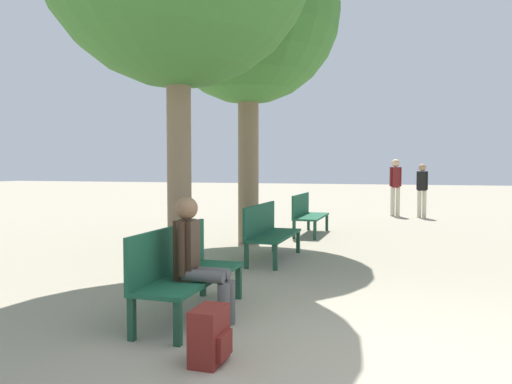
{
  "coord_description": "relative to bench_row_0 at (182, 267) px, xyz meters",
  "views": [
    {
      "loc": [
        0.25,
        -3.75,
        1.51
      ],
      "look_at": [
        -3.12,
        7.22,
        0.93
      ],
      "focal_mm": 35.0,
      "sensor_mm": 36.0,
      "label": 1
    }
  ],
  "objects": [
    {
      "name": "ground_plane",
      "position": [
        1.92,
        -0.78,
        -0.5
      ],
      "size": [
        80.0,
        80.0,
        0.0
      ],
      "primitive_type": "plane",
      "color": "gray"
    },
    {
      "name": "backpack",
      "position": [
        0.73,
        -1.04,
        -0.29
      ],
      "size": [
        0.25,
        0.35,
        0.43
      ],
      "color": "maroon",
      "rests_on": "ground_plane"
    },
    {
      "name": "pedestrian_mid",
      "position": [
        2.55,
        10.95,
        0.42
      ],
      "size": [
        0.32,
        0.25,
        1.6
      ],
      "color": "beige",
      "rests_on": "ground_plane"
    },
    {
      "name": "bench_row_2",
      "position": [
        0.0,
        6.4,
        0.0
      ],
      "size": [
        0.53,
        1.66,
        0.9
      ],
      "color": "#195138",
      "rests_on": "ground_plane"
    },
    {
      "name": "person_seated",
      "position": [
        0.24,
        -0.18,
        0.15
      ],
      "size": [
        0.58,
        0.33,
        1.22
      ],
      "color": "#4C4C4C",
      "rests_on": "ground_plane"
    },
    {
      "name": "bench_row_0",
      "position": [
        0.0,
        0.0,
        0.0
      ],
      "size": [
        0.53,
        1.66,
        0.9
      ],
      "color": "#195138",
      "rests_on": "ground_plane"
    },
    {
      "name": "pedestrian_near",
      "position": [
        1.78,
        11.24,
        0.5
      ],
      "size": [
        0.35,
        0.28,
        1.74
      ],
      "color": "beige",
      "rests_on": "ground_plane"
    },
    {
      "name": "tree_row_1",
      "position": [
        -0.85,
        4.78,
        3.98
      ],
      "size": [
        3.56,
        3.56,
        6.29
      ],
      "color": "#7A664C",
      "rests_on": "ground_plane"
    },
    {
      "name": "bench_row_1",
      "position": [
        0.0,
        3.2,
        0.0
      ],
      "size": [
        0.53,
        1.66,
        0.9
      ],
      "color": "#195138",
      "rests_on": "ground_plane"
    }
  ]
}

